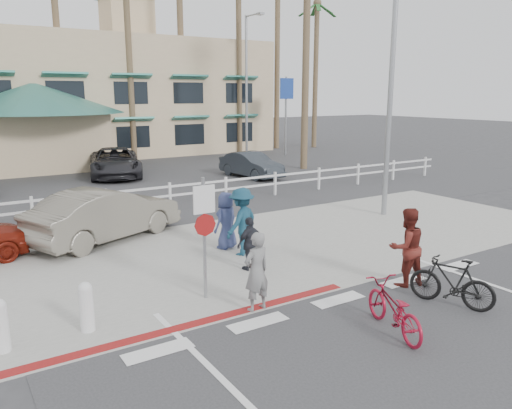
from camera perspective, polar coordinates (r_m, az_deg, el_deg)
ground at (r=10.41m, az=11.60°, el=-11.78°), size 140.00×140.00×0.00m
bike_path at (r=9.24m, az=20.53°, el=-15.62°), size 12.00×16.00×0.01m
sidewalk_plaza at (r=13.76m, az=-1.51°, el=-5.40°), size 22.00×7.00×0.01m
cross_street at (r=17.18m, az=-8.38°, el=-1.88°), size 40.00×5.00×0.01m
parking_lot at (r=25.98m, az=-17.01°, el=2.59°), size 50.00×16.00×0.01m
curb_red at (r=9.73m, az=-6.82°, el=-13.34°), size 7.00×0.25×0.02m
rail_fence at (r=19.06m, az=-9.52°, el=1.03°), size 29.40×0.16×1.00m
building at (r=38.76m, az=-20.00°, el=13.89°), size 28.00×16.00×11.30m
sign_post at (r=10.35m, az=-5.94°, el=-3.19°), size 0.50×0.10×2.90m
bollard_0 at (r=9.71m, az=-18.81°, el=-11.01°), size 0.26×0.26×0.95m
bollard_1 at (r=9.53m, az=-27.18°, el=-12.22°), size 0.26×0.26×0.95m
streetlight_0 at (r=18.01m, az=15.17°, el=12.93°), size 0.60×2.00×9.00m
streetlight_1 at (r=35.99m, az=-1.11°, el=13.34°), size 0.60×2.00×9.50m
info_sign at (r=35.45m, az=3.42°, el=10.18°), size 1.20×0.16×5.60m
palm_4 at (r=33.58m, az=-21.74°, el=17.25°), size 4.00×4.00×15.00m
palm_5 at (r=33.58m, az=-14.29°, el=16.02°), size 4.00×4.00×13.00m
palm_6 at (r=36.15m, az=-8.63°, el=19.17°), size 4.00×4.00×17.00m
palm_7 at (r=36.95m, az=-1.96°, el=16.81°), size 4.00×4.00×14.00m
palm_8 at (r=39.98m, az=2.45°, el=17.20°), size 4.00×4.00×15.00m
palm_9 at (r=40.91m, az=6.85°, el=15.61°), size 4.00×4.00×13.00m
palm_11 at (r=28.95m, az=5.76°, el=17.94°), size 4.00×4.00×14.00m
bike_red at (r=9.50m, az=15.42°, el=-11.39°), size 1.08×1.87×0.93m
rider_red at (r=9.93m, az=0.05°, el=-7.68°), size 0.64×0.46×1.63m
bike_black at (r=10.98m, az=21.47°, el=-8.23°), size 1.08×1.77×1.03m
rider_black at (r=11.68m, az=16.82°, el=-4.68°), size 0.99×0.85×1.79m
pedestrian_a at (r=13.30m, az=-1.64°, el=-1.97°), size 1.36×1.13×1.83m
pedestrian_child at (r=12.20m, az=-0.68°, el=-4.50°), size 0.83×0.45×1.34m
pedestrian_b at (r=13.87m, az=-3.41°, el=-1.84°), size 0.92×0.77×1.61m
car_white_sedan at (r=15.34m, az=-16.83°, el=-1.08°), size 4.97×3.39×1.55m
lot_car_3 at (r=25.92m, az=-0.55°, el=4.56°), size 1.83×4.08×1.30m
lot_car_5 at (r=27.14m, az=-15.80°, el=4.66°), size 3.77×5.82×1.49m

